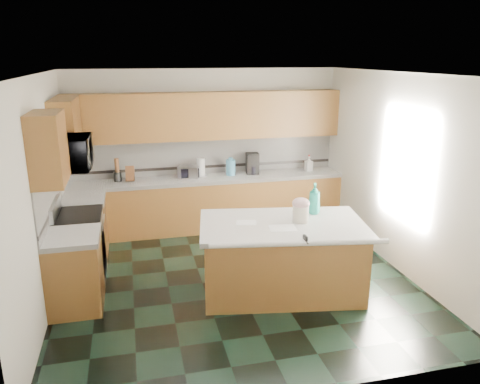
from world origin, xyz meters
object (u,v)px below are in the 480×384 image
object	(u,v)px
island_top	(283,225)
coffee_maker	(252,163)
knife_block	(130,174)
treat_jar	(301,214)
toaster_oven	(189,172)
soap_bottle_island	(314,199)
island_base	(282,259)

from	to	relation	value
island_top	coffee_maker	world-z (taller)	coffee_maker
island_top	knife_block	size ratio (longest dim) A/B	8.14
treat_jar	coffee_maker	distance (m)	2.51
knife_block	toaster_oven	world-z (taller)	knife_block
treat_jar	toaster_oven	xyz separation A→B (m)	(-1.06, 2.48, -0.00)
soap_bottle_island	island_base	bearing A→B (deg)	-132.51
soap_bottle_island	knife_block	world-z (taller)	soap_bottle_island
coffee_maker	island_base	bearing A→B (deg)	-89.37
knife_block	toaster_oven	bearing A→B (deg)	6.52
island_top	knife_block	bearing A→B (deg)	135.59
soap_bottle_island	coffee_maker	world-z (taller)	soap_bottle_island
island_top	toaster_oven	bearing A→B (deg)	118.12
soap_bottle_island	coffee_maker	xyz separation A→B (m)	(-0.24, 2.26, -0.02)
island_base	treat_jar	size ratio (longest dim) A/B	9.28
treat_jar	knife_block	world-z (taller)	knife_block
island_base	coffee_maker	bearing A→B (deg)	93.25
soap_bottle_island	island_top	bearing A→B (deg)	-132.51
island_top	toaster_oven	distance (m)	2.62
island_base	island_top	bearing A→B (deg)	0.00
toaster_oven	island_top	bearing A→B (deg)	-49.45
toaster_oven	coffee_maker	distance (m)	1.11
island_top	soap_bottle_island	world-z (taller)	soap_bottle_island
toaster_oven	coffee_maker	bearing A→B (deg)	23.53
island_top	toaster_oven	xyz separation A→B (m)	(-0.83, 2.48, 0.13)
treat_jar	toaster_oven	bearing A→B (deg)	118.61
toaster_oven	knife_block	bearing A→B (deg)	-158.02
island_top	knife_block	xyz separation A→B (m)	(-1.80, 2.48, 0.15)
treat_jar	knife_block	size ratio (longest dim) A/B	0.83
toaster_oven	treat_jar	bearing A→B (deg)	-44.80
island_base	knife_block	bearing A→B (deg)	135.59
island_top	knife_block	distance (m)	3.07
island_base	toaster_oven	size ratio (longest dim) A/B	5.59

